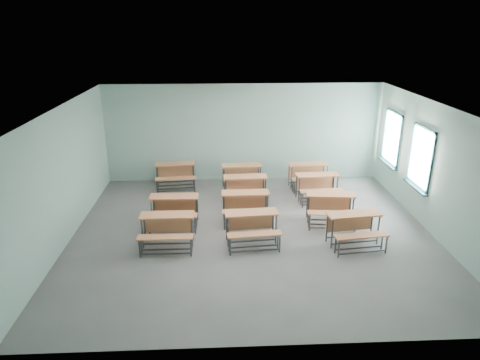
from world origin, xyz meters
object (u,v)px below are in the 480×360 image
at_px(desk_unit_r2c1, 246,186).
at_px(desk_unit_r3c2, 309,172).
at_px(desk_unit_r2c2, 318,184).
at_px(desk_unit_r3c0, 175,172).
at_px(desk_unit_r0c1, 252,224).
at_px(desk_unit_r1c0, 174,207).
at_px(desk_unit_r0c0, 167,226).
at_px(desk_unit_r1c2, 331,204).
at_px(desk_unit_r3c1, 242,173).
at_px(desk_unit_r1c1, 246,203).
at_px(desk_unit_r0c2, 355,225).

height_order(desk_unit_r2c1, desk_unit_r3c2, same).
height_order(desk_unit_r2c2, desk_unit_r3c0, same).
xyz_separation_m(desk_unit_r0c1, desk_unit_r1c0, (-1.94, 1.10, 0.00)).
height_order(desk_unit_r0c0, desk_unit_r1c0, same).
distance_m(desk_unit_r1c2, desk_unit_r3c1, 3.36).
height_order(desk_unit_r0c1, desk_unit_r1c1, same).
height_order(desk_unit_r3c0, desk_unit_r3c2, same).
distance_m(desk_unit_r1c1, desk_unit_r1c2, 2.24).
bearing_deg(desk_unit_r3c0, desk_unit_r1c2, -38.62).
xyz_separation_m(desk_unit_r1c0, desk_unit_r3c0, (-0.22, 2.72, 0.00)).
height_order(desk_unit_r0c0, desk_unit_r2c1, same).
bearing_deg(desk_unit_r3c2, desk_unit_r3c0, 172.60).
bearing_deg(desk_unit_r2c1, desk_unit_r0c0, -131.56).
relative_size(desk_unit_r0c0, desk_unit_r0c1, 0.95).
distance_m(desk_unit_r2c2, desk_unit_r3c2, 1.00).
bearing_deg(desk_unit_r2c1, desk_unit_r3c2, 24.04).
relative_size(desk_unit_r1c2, desk_unit_r2c1, 1.02).
bearing_deg(desk_unit_r2c2, desk_unit_r3c2, 89.95).
relative_size(desk_unit_r0c1, desk_unit_r3c2, 1.01).
relative_size(desk_unit_r1c0, desk_unit_r3c0, 0.96).
xyz_separation_m(desk_unit_r1c2, desk_unit_r2c1, (-2.14, 1.46, 0.00)).
distance_m(desk_unit_r0c1, desk_unit_r3c1, 3.59).
xyz_separation_m(desk_unit_r0c2, desk_unit_r3c2, (-0.34, 3.77, 0.00)).
distance_m(desk_unit_r1c0, desk_unit_r3c0, 2.73).
distance_m(desk_unit_r1c0, desk_unit_r2c1, 2.40).
distance_m(desk_unit_r2c1, desk_unit_r3c1, 1.08).
xyz_separation_m(desk_unit_r0c0, desk_unit_r0c2, (4.42, -0.15, 0.00)).
distance_m(desk_unit_r1c1, desk_unit_r3c0, 3.30).
xyz_separation_m(desk_unit_r0c0, desk_unit_r3c0, (-0.16, 3.86, 0.00)).
relative_size(desk_unit_r1c1, desk_unit_r3c1, 0.95).
relative_size(desk_unit_r2c1, desk_unit_r3c1, 0.98).
bearing_deg(desk_unit_r1c1, desk_unit_r0c2, -30.94).
relative_size(desk_unit_r2c2, desk_unit_r3c2, 1.00).
height_order(desk_unit_r1c0, desk_unit_r2c2, same).
height_order(desk_unit_r2c2, desk_unit_r3c1, same).
relative_size(desk_unit_r0c0, desk_unit_r1c2, 0.94).
relative_size(desk_unit_r0c2, desk_unit_r3c1, 1.02).
bearing_deg(desk_unit_r2c1, desk_unit_r1c1, -97.09).
distance_m(desk_unit_r1c2, desk_unit_r3c0, 5.13).
xyz_separation_m(desk_unit_r2c1, desk_unit_r3c2, (2.08, 1.08, 0.00)).
bearing_deg(desk_unit_r1c1, desk_unit_r0c1, -87.38).
bearing_deg(desk_unit_r1c0, desk_unit_r2c2, 21.23).
height_order(desk_unit_r0c1, desk_unit_r1c2, same).
relative_size(desk_unit_r3c0, desk_unit_r3c2, 1.02).
relative_size(desk_unit_r0c2, desk_unit_r2c1, 1.04).
height_order(desk_unit_r2c1, desk_unit_r3c1, same).
distance_m(desk_unit_r0c0, desk_unit_r1c1, 2.32).
height_order(desk_unit_r0c1, desk_unit_r2c2, same).
bearing_deg(desk_unit_r3c2, desk_unit_r1c2, -92.88).
relative_size(desk_unit_r0c2, desk_unit_r2c2, 1.03).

